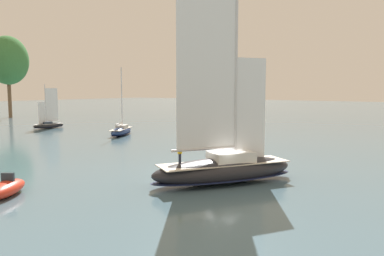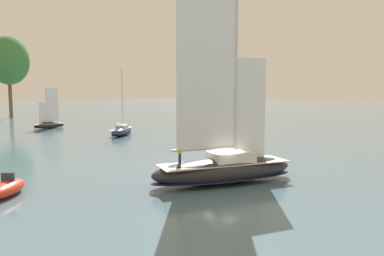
{
  "view_description": "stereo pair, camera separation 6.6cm",
  "coord_description": "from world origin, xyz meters",
  "px_view_note": "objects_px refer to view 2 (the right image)",
  "views": [
    {
      "loc": [
        -24.0,
        -14.25,
        7.11
      ],
      "look_at": [
        0.0,
        3.0,
        4.01
      ],
      "focal_mm": 35.0,
      "sensor_mm": 36.0,
      "label": 1
    },
    {
      "loc": [
        -23.96,
        -14.31,
        7.11
      ],
      "look_at": [
        0.0,
        3.0,
        4.01
      ],
      "focal_mm": 35.0,
      "sensor_mm": 36.0,
      "label": 2
    }
  ],
  "objects_px": {
    "tree_shore_center": "(9,61)",
    "sailboat_main": "(224,167)",
    "motor_tender": "(5,189)",
    "sailboat_moored_near_marina": "(49,124)",
    "sailboat_moored_mid_channel": "(122,131)",
    "channel_buoy": "(222,139)"
  },
  "relations": [
    {
      "from": "sailboat_moored_near_marina",
      "to": "channel_buoy",
      "type": "relative_size",
      "value": 4.5
    },
    {
      "from": "motor_tender",
      "to": "tree_shore_center",
      "type": "bearing_deg",
      "value": 61.25
    },
    {
      "from": "tree_shore_center",
      "to": "sailboat_moored_mid_channel",
      "type": "relative_size",
      "value": 1.92
    },
    {
      "from": "tree_shore_center",
      "to": "sailboat_moored_near_marina",
      "type": "xyz_separation_m",
      "value": [
        -9.51,
        -30.52,
        -13.29
      ]
    },
    {
      "from": "tree_shore_center",
      "to": "sailboat_main",
      "type": "xyz_separation_m",
      "value": [
        -24.93,
        -76.57,
        -12.76
      ]
    },
    {
      "from": "channel_buoy",
      "to": "sailboat_moored_near_marina",
      "type": "bearing_deg",
      "value": 91.77
    },
    {
      "from": "tree_shore_center",
      "to": "motor_tender",
      "type": "distance_m",
      "value": 77.16
    },
    {
      "from": "sailboat_main",
      "to": "motor_tender",
      "type": "height_order",
      "value": "sailboat_main"
    },
    {
      "from": "tree_shore_center",
      "to": "sailboat_moored_mid_channel",
      "type": "bearing_deg",
      "value": -100.41
    },
    {
      "from": "tree_shore_center",
      "to": "sailboat_main",
      "type": "bearing_deg",
      "value": -108.03
    },
    {
      "from": "sailboat_main",
      "to": "motor_tender",
      "type": "bearing_deg",
      "value": 139.35
    },
    {
      "from": "sailboat_moored_mid_channel",
      "to": "sailboat_main",
      "type": "bearing_deg",
      "value": -119.79
    },
    {
      "from": "sailboat_main",
      "to": "sailboat_moored_near_marina",
      "type": "distance_m",
      "value": 48.57
    },
    {
      "from": "channel_buoy",
      "to": "sailboat_moored_mid_channel",
      "type": "bearing_deg",
      "value": 91.7
    },
    {
      "from": "sailboat_moored_mid_channel",
      "to": "motor_tender",
      "type": "height_order",
      "value": "sailboat_moored_mid_channel"
    },
    {
      "from": "sailboat_moored_mid_channel",
      "to": "channel_buoy",
      "type": "height_order",
      "value": "sailboat_moored_mid_channel"
    },
    {
      "from": "tree_shore_center",
      "to": "sailboat_moored_mid_channel",
      "type": "distance_m",
      "value": 51.19
    },
    {
      "from": "tree_shore_center",
      "to": "sailboat_moored_mid_channel",
      "type": "height_order",
      "value": "tree_shore_center"
    },
    {
      "from": "tree_shore_center",
      "to": "sailboat_main",
      "type": "relative_size",
      "value": 1.26
    },
    {
      "from": "sailboat_main",
      "to": "sailboat_moored_near_marina",
      "type": "relative_size",
      "value": 2.0
    },
    {
      "from": "sailboat_moored_near_marina",
      "to": "channel_buoy",
      "type": "height_order",
      "value": "sailboat_moored_near_marina"
    },
    {
      "from": "sailboat_moored_near_marina",
      "to": "sailboat_moored_mid_channel",
      "type": "height_order",
      "value": "sailboat_moored_mid_channel"
    }
  ]
}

